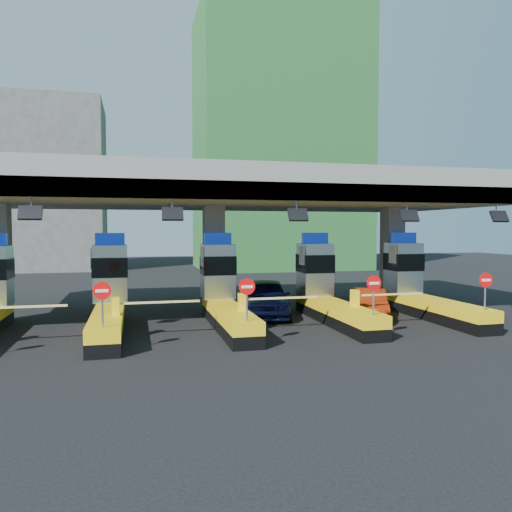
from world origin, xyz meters
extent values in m
plane|color=black|center=(0.00, 0.00, 0.00)|extent=(120.00, 120.00, 0.00)
cube|color=slate|center=(0.00, 3.00, 6.25)|extent=(28.00, 12.00, 1.50)
cube|color=#4C4C49|center=(0.00, -2.70, 5.85)|extent=(28.00, 0.60, 0.70)
cube|color=slate|center=(0.00, 3.00, 2.75)|extent=(1.00, 1.00, 5.50)
cube|color=slate|center=(10.00, 3.00, 2.75)|extent=(1.00, 1.00, 5.50)
cylinder|color=slate|center=(-7.50, -2.70, 5.25)|extent=(0.06, 0.06, 0.50)
cube|color=black|center=(-7.50, -2.90, 4.90)|extent=(0.80, 0.38, 0.54)
cylinder|color=slate|center=(-2.50, -2.70, 5.25)|extent=(0.06, 0.06, 0.50)
cube|color=black|center=(-2.50, -2.90, 4.90)|extent=(0.80, 0.38, 0.54)
cylinder|color=slate|center=(2.50, -2.70, 5.25)|extent=(0.06, 0.06, 0.50)
cube|color=black|center=(2.50, -2.90, 4.90)|extent=(0.80, 0.38, 0.54)
cylinder|color=slate|center=(7.50, -2.70, 5.25)|extent=(0.06, 0.06, 0.50)
cube|color=black|center=(7.50, -2.90, 4.90)|extent=(0.80, 0.38, 0.54)
cylinder|color=slate|center=(12.00, -2.70, 5.25)|extent=(0.06, 0.06, 0.50)
cube|color=black|center=(12.00, -2.90, 4.90)|extent=(0.80, 0.38, 0.54)
cube|color=white|center=(-8.00, -2.20, 1.45)|extent=(3.20, 0.08, 0.08)
cube|color=black|center=(-5.00, -1.00, 0.25)|extent=(1.20, 8.00, 0.50)
cube|color=#E5B70C|center=(-5.00, -1.00, 0.75)|extent=(1.20, 8.00, 0.50)
cube|color=#9EA3A8|center=(-5.00, 1.80, 2.30)|extent=(1.50, 1.50, 2.60)
cube|color=black|center=(-5.00, 1.78, 2.60)|extent=(1.56, 1.56, 0.90)
cube|color=#0C2DBF|center=(-5.00, 1.80, 3.88)|extent=(1.30, 0.35, 0.55)
cube|color=white|center=(-5.80, 1.50, 3.00)|extent=(0.06, 0.70, 0.90)
cylinder|color=slate|center=(-5.00, -4.60, 1.65)|extent=(0.07, 0.07, 1.30)
cylinder|color=red|center=(-5.00, -4.63, 2.25)|extent=(0.60, 0.04, 0.60)
cube|color=white|center=(-5.00, -4.65, 2.25)|extent=(0.42, 0.02, 0.10)
cube|color=#E5B70C|center=(-4.65, -2.20, 1.35)|extent=(0.30, 0.35, 0.70)
cube|color=white|center=(-3.00, -2.20, 1.45)|extent=(3.20, 0.08, 0.08)
cube|color=black|center=(0.00, -1.00, 0.25)|extent=(1.20, 8.00, 0.50)
cube|color=#E5B70C|center=(0.00, -1.00, 0.75)|extent=(1.20, 8.00, 0.50)
cube|color=#9EA3A8|center=(0.00, 1.80, 2.30)|extent=(1.50, 1.50, 2.60)
cube|color=black|center=(0.00, 1.78, 2.60)|extent=(1.56, 1.56, 0.90)
cube|color=#0C2DBF|center=(0.00, 1.80, 3.88)|extent=(1.30, 0.35, 0.55)
cube|color=white|center=(-0.80, 1.50, 3.00)|extent=(0.06, 0.70, 0.90)
cylinder|color=slate|center=(0.00, -4.60, 1.65)|extent=(0.07, 0.07, 1.30)
cylinder|color=red|center=(0.00, -4.63, 2.25)|extent=(0.60, 0.04, 0.60)
cube|color=white|center=(0.00, -4.65, 2.25)|extent=(0.42, 0.02, 0.10)
cube|color=#E5B70C|center=(0.35, -2.20, 1.35)|extent=(0.30, 0.35, 0.70)
cube|color=white|center=(2.00, -2.20, 1.45)|extent=(3.20, 0.08, 0.08)
cube|color=black|center=(5.00, -1.00, 0.25)|extent=(1.20, 8.00, 0.50)
cube|color=#E5B70C|center=(5.00, -1.00, 0.75)|extent=(1.20, 8.00, 0.50)
cube|color=#9EA3A8|center=(5.00, 1.80, 2.30)|extent=(1.50, 1.50, 2.60)
cube|color=black|center=(5.00, 1.78, 2.60)|extent=(1.56, 1.56, 0.90)
cube|color=#0C2DBF|center=(5.00, 1.80, 3.88)|extent=(1.30, 0.35, 0.55)
cube|color=white|center=(4.20, 1.50, 3.00)|extent=(0.06, 0.70, 0.90)
cylinder|color=slate|center=(5.00, -4.60, 1.65)|extent=(0.07, 0.07, 1.30)
cylinder|color=red|center=(5.00, -4.63, 2.25)|extent=(0.60, 0.04, 0.60)
cube|color=white|center=(5.00, -4.65, 2.25)|extent=(0.42, 0.02, 0.10)
cube|color=#E5B70C|center=(5.35, -2.20, 1.35)|extent=(0.30, 0.35, 0.70)
cube|color=white|center=(7.00, -2.20, 1.45)|extent=(3.20, 0.08, 0.08)
cube|color=black|center=(10.00, -1.00, 0.25)|extent=(1.20, 8.00, 0.50)
cube|color=#E5B70C|center=(10.00, -1.00, 0.75)|extent=(1.20, 8.00, 0.50)
cube|color=#9EA3A8|center=(10.00, 1.80, 2.30)|extent=(1.50, 1.50, 2.60)
cube|color=black|center=(10.00, 1.78, 2.60)|extent=(1.56, 1.56, 0.90)
cube|color=#0C2DBF|center=(10.00, 1.80, 3.88)|extent=(1.30, 0.35, 0.55)
cube|color=white|center=(9.20, 1.50, 3.00)|extent=(0.06, 0.70, 0.90)
cylinder|color=slate|center=(10.00, -4.60, 1.65)|extent=(0.07, 0.07, 1.30)
cylinder|color=red|center=(10.00, -4.63, 2.25)|extent=(0.60, 0.04, 0.60)
cube|color=white|center=(10.00, -4.65, 2.25)|extent=(0.42, 0.02, 0.10)
cube|color=#E5B70C|center=(10.35, -2.20, 1.35)|extent=(0.30, 0.35, 0.70)
cube|color=white|center=(12.00, -2.20, 1.45)|extent=(3.20, 0.08, 0.08)
cube|color=#1E5926|center=(12.00, 32.00, 14.00)|extent=(18.00, 12.00, 28.00)
cube|color=#4C4C49|center=(-14.00, 36.00, 9.00)|extent=(14.00, 10.00, 18.00)
imported|color=black|center=(2.46, 1.82, 0.92)|extent=(3.28, 5.76, 1.85)
imported|color=#99260B|center=(7.11, -0.09, 0.72)|extent=(3.04, 4.59, 1.43)
camera|label=1|loc=(-3.95, -22.04, 4.29)|focal=35.00mm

